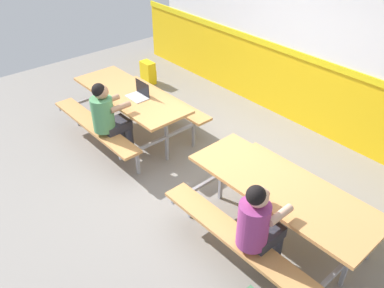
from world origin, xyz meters
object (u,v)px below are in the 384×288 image
(picnic_table_right, at_px, (279,198))
(satchel_spare, at_px, (148,73))
(picnic_table_left, at_px, (131,103))
(student_nearer, at_px, (108,115))
(student_further, at_px, (258,224))
(laptop_silver, at_px, (139,94))

(picnic_table_right, distance_m, satchel_spare, 4.44)
(picnic_table_left, xyz_separation_m, student_nearer, (0.31, -0.55, 0.13))
(student_nearer, height_order, student_further, same)
(picnic_table_right, relative_size, student_nearer, 1.74)
(student_nearer, relative_size, laptop_silver, 3.73)
(laptop_silver, height_order, satchel_spare, laptop_silver)
(student_further, bearing_deg, satchel_spare, 157.65)
(satchel_spare, bearing_deg, laptop_silver, -38.00)
(picnic_table_right, xyz_separation_m, satchel_spare, (-4.24, 1.26, -0.36))
(satchel_spare, bearing_deg, student_further, -22.35)
(student_further, xyz_separation_m, satchel_spare, (-4.42, 1.82, -0.49))
(picnic_table_right, xyz_separation_m, laptop_silver, (-2.63, 0.01, 0.21))
(student_nearer, bearing_deg, picnic_table_right, 13.05)
(picnic_table_right, distance_m, student_nearer, 2.58)
(picnic_table_left, relative_size, laptop_silver, 6.48)
(student_nearer, relative_size, student_further, 1.00)
(picnic_table_right, xyz_separation_m, student_nearer, (-2.51, -0.58, 0.13))
(picnic_table_left, xyz_separation_m, satchel_spare, (-1.41, 1.29, -0.36))
(picnic_table_left, relative_size, satchel_spare, 4.77)
(student_further, relative_size, laptop_silver, 3.73)
(laptop_silver, distance_m, satchel_spare, 2.11)
(picnic_table_left, relative_size, student_further, 1.74)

